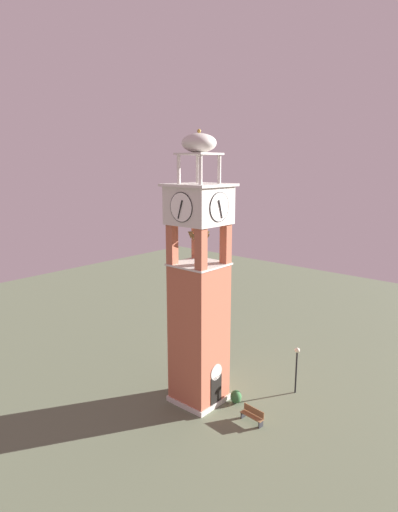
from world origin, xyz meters
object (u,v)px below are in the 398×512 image
object	(u,v)px
trash_bin	(224,367)
park_bench	(253,415)
lamp_post	(297,361)
clock_tower	(199,297)

from	to	relation	value
trash_bin	park_bench	bearing A→B (deg)	-126.94
lamp_post	clock_tower	bearing A→B (deg)	138.80
park_bench	trash_bin	bearing A→B (deg)	53.06
park_bench	lamp_post	xyz separation A→B (m)	(5.00, -0.27, 1.92)
park_bench	lamp_post	distance (m)	5.37
park_bench	trash_bin	distance (m)	6.78
clock_tower	park_bench	bearing A→B (deg)	-87.26
clock_tower	trash_bin	size ratio (longest dim) A/B	22.52
park_bench	trash_bin	xyz separation A→B (m)	(4.08, 5.42, -0.08)
trash_bin	lamp_post	bearing A→B (deg)	-80.74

